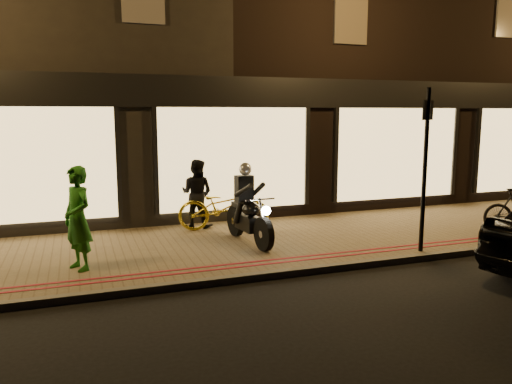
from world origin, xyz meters
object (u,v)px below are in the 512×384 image
motorcycle (248,212)px  bicycle_gold (224,207)px  person_green (78,218)px  sign_post (425,162)px

motorcycle → bicycle_gold: 1.17m
motorcycle → bicycle_gold: motorcycle is taller
motorcycle → bicycle_gold: (-0.17, 1.16, -0.09)m
bicycle_gold → person_green: 3.54m
motorcycle → person_green: 3.25m
bicycle_gold → motorcycle: bearing=-154.9°
motorcycle → sign_post: (2.83, -1.69, 1.06)m
sign_post → bicycle_gold: (-3.00, 2.85, -1.16)m
motorcycle → bicycle_gold: bearing=91.8°
motorcycle → sign_post: 3.47m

